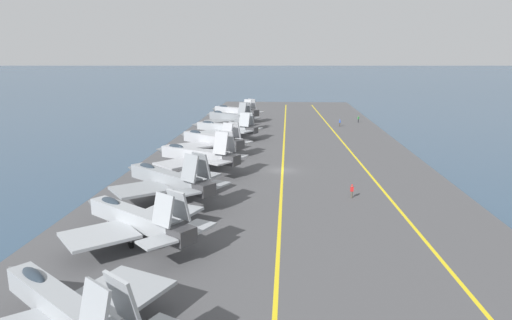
# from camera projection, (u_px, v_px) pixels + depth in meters

# --- Properties ---
(ground_plane) EXTENTS (2000.00, 2000.00, 0.00)m
(ground_plane) POSITION_uv_depth(u_px,v_px,m) (282.00, 173.00, 69.45)
(ground_plane) COLOR #334C66
(carrier_deck) EXTENTS (219.93, 46.44, 0.40)m
(carrier_deck) POSITION_uv_depth(u_px,v_px,m) (282.00, 172.00, 69.41)
(carrier_deck) COLOR #4C4C4F
(carrier_deck) RESTS_ON ground
(deck_stripe_foul_line) EXTENTS (197.83, 7.27, 0.01)m
(deck_stripe_foul_line) POSITION_uv_depth(u_px,v_px,m) (367.00, 172.00, 68.50)
(deck_stripe_foul_line) COLOR yellow
(deck_stripe_foul_line) RESTS_ON carrier_deck
(deck_stripe_centerline) EXTENTS (197.93, 0.36, 0.01)m
(deck_stripe_centerline) POSITION_uv_depth(u_px,v_px,m) (282.00, 170.00, 69.37)
(deck_stripe_centerline) COLOR yellow
(deck_stripe_centerline) RESTS_ON carrier_deck
(parked_jet_nearest) EXTENTS (13.58, 14.59, 6.13)m
(parked_jet_nearest) POSITION_uv_depth(u_px,v_px,m) (64.00, 309.00, 26.47)
(parked_jet_nearest) COLOR #93999E
(parked_jet_nearest) RESTS_ON carrier_deck
(parked_jet_second) EXTENTS (13.62, 14.74, 5.86)m
(parked_jet_second) POSITION_uv_depth(u_px,v_px,m) (135.00, 219.00, 41.79)
(parked_jet_second) COLOR #9EA3A8
(parked_jet_second) RESTS_ON carrier_deck
(parked_jet_third) EXTENTS (14.05, 15.00, 6.51)m
(parked_jet_third) POSITION_uv_depth(u_px,v_px,m) (167.00, 179.00, 54.26)
(parked_jet_third) COLOR gray
(parked_jet_third) RESTS_ON carrier_deck
(parked_jet_fourth) EXTENTS (13.97, 15.41, 6.59)m
(parked_jet_fourth) POSITION_uv_depth(u_px,v_px,m) (196.00, 155.00, 67.94)
(parked_jet_fourth) COLOR #A8AAAF
(parked_jet_fourth) RESTS_ON carrier_deck
(parked_jet_fifth) EXTENTS (13.62, 15.14, 5.97)m
(parked_jet_fifth) POSITION_uv_depth(u_px,v_px,m) (210.00, 140.00, 82.09)
(parked_jet_fifth) COLOR #A8AAAF
(parked_jet_fifth) RESTS_ON carrier_deck
(parked_jet_sixth) EXTENTS (14.08, 16.37, 5.76)m
(parked_jet_sixth) POSITION_uv_depth(u_px,v_px,m) (224.00, 128.00, 96.64)
(parked_jet_sixth) COLOR #9EA3A8
(parked_jet_sixth) RESTS_ON carrier_deck
(parked_jet_seventh) EXTENTS (13.26, 14.48, 6.60)m
(parked_jet_seventh) POSITION_uv_depth(u_px,v_px,m) (229.00, 117.00, 110.16)
(parked_jet_seventh) COLOR gray
(parked_jet_seventh) RESTS_ON carrier_deck
(parked_jet_eighth) EXTENTS (13.63, 15.74, 6.16)m
(parked_jet_eighth) POSITION_uv_depth(u_px,v_px,m) (234.00, 111.00, 123.49)
(parked_jet_eighth) COLOR #A8AAAF
(parked_jet_eighth) RESTS_ON carrier_deck
(crew_blue_vest) EXTENTS (0.32, 0.42, 1.82)m
(crew_blue_vest) POSITION_uv_depth(u_px,v_px,m) (340.00, 122.00, 113.52)
(crew_blue_vest) COLOR #383328
(crew_blue_vest) RESTS_ON carrier_deck
(crew_green_vest) EXTENTS (0.44, 0.46, 1.81)m
(crew_green_vest) POSITION_uv_depth(u_px,v_px,m) (358.00, 119.00, 120.25)
(crew_green_vest) COLOR #232328
(crew_green_vest) RESTS_ON carrier_deck
(crew_red_vest) EXTENTS (0.28, 0.39, 1.72)m
(crew_red_vest) POSITION_uv_depth(u_px,v_px,m) (352.00, 190.00, 55.56)
(crew_red_vest) COLOR #4C473D
(crew_red_vest) RESTS_ON carrier_deck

